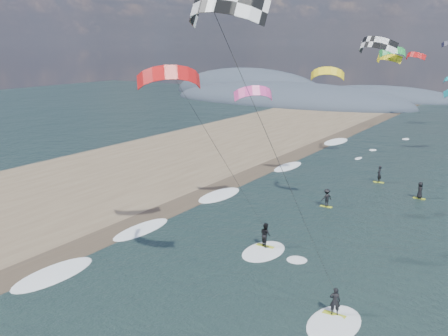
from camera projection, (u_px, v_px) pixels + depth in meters
The scene contains 7 objects.
wet_sand_strip at pixel (82, 247), 36.12m from camera, with size 3.00×240.00×0.00m, color #382D23.
coastal_hills at pixel (282, 98), 133.04m from camera, with size 80.00×41.00×15.00m.
kitesurfer_near_a at pixel (241, 82), 21.67m from camera, with size 7.64×8.46×16.98m.
kitesurfer_near_b at pixel (203, 131), 31.77m from camera, with size 7.07×9.28×13.69m.
far_kitesurfers at pixel (367, 190), 47.20m from camera, with size 7.60×11.61×1.78m.
bg_kite_field at pixel (419, 63), 63.77m from camera, with size 14.30×67.76×7.27m.
shoreline_surf at pixel (139, 230), 39.35m from camera, with size 2.40×79.40×0.11m.
Camera 1 is at (14.98, -12.57, 14.39)m, focal length 40.00 mm.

